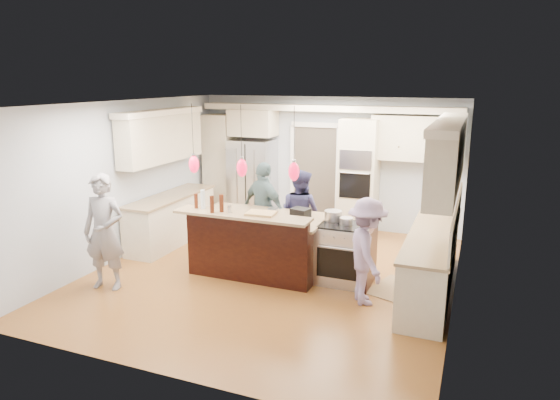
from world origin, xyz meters
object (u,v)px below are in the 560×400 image
(kitchen_island, at_px, (259,243))
(person_bar_end, at_px, (104,232))
(island_range, at_px, (346,254))
(refrigerator, at_px, (253,182))
(person_far_left, at_px, (300,214))

(kitchen_island, bearing_deg, person_bar_end, -141.92)
(island_range, bearing_deg, refrigerator, 137.41)
(refrigerator, relative_size, kitchen_island, 0.86)
(kitchen_island, bearing_deg, refrigerator, 116.89)
(kitchen_island, relative_size, island_range, 2.28)
(island_range, bearing_deg, person_far_left, 141.62)
(island_range, relative_size, person_far_left, 0.59)
(refrigerator, distance_m, person_bar_end, 4.05)
(refrigerator, bearing_deg, island_range, -42.59)
(person_bar_end, bearing_deg, refrigerator, 72.20)
(island_range, bearing_deg, person_bar_end, -154.95)
(island_range, height_order, person_bar_end, person_bar_end)
(refrigerator, xyz_separation_m, person_bar_end, (-0.54, -4.01, -0.03))
(person_bar_end, height_order, person_far_left, person_bar_end)
(refrigerator, xyz_separation_m, person_far_left, (1.68, -1.68, -0.12))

